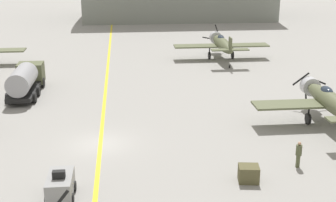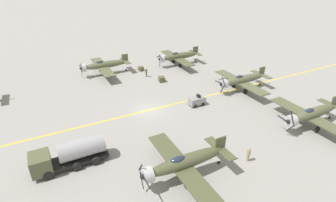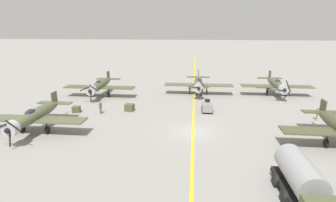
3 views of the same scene
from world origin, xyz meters
name	(u,v)px [view 3 (image 3 of 3)]	position (x,y,z in m)	size (l,w,h in m)	color
ground_plane	(193,131)	(0.00, 0.00, 0.00)	(400.00, 400.00, 0.00)	gray
taxiway_stripe	(193,131)	(0.00, 0.00, 0.00)	(0.30, 160.00, 0.01)	yellow
airplane_mid_right	(35,116)	(17.97, 2.04, 2.01)	(12.00, 9.98, 3.65)	#595E3F
airplane_near_right	(100,85)	(16.10, -14.08, 2.01)	(12.00, 9.98, 3.65)	#515638
airplane_near_center	(199,83)	(-0.77, -17.54, 2.01)	(12.00, 9.98, 3.65)	#595E40
airplane_near_left	(276,84)	(-14.28, -17.88, 2.01)	(12.00, 9.98, 3.65)	#54593B
fuel_tanker	(307,189)	(-7.53, 12.70, 1.51)	(2.68, 8.00, 2.98)	black
tow_tractor	(207,106)	(-1.93, -7.47, 0.79)	(1.57, 2.60, 1.79)	gray
ground_crew_walking	(318,113)	(-15.96, -5.31, 0.98)	(0.39, 0.39, 1.80)	tan
ground_crew_inspecting	(101,107)	(12.87, -5.03, 0.96)	(0.38, 0.38, 1.77)	#515638
supply_crate_by_tanker	(129,108)	(9.18, -6.64, 0.51)	(1.23, 1.02, 1.02)	brown
supply_crate_mid_lane	(76,109)	(16.56, -5.35, 0.44)	(1.04, 0.87, 0.87)	brown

